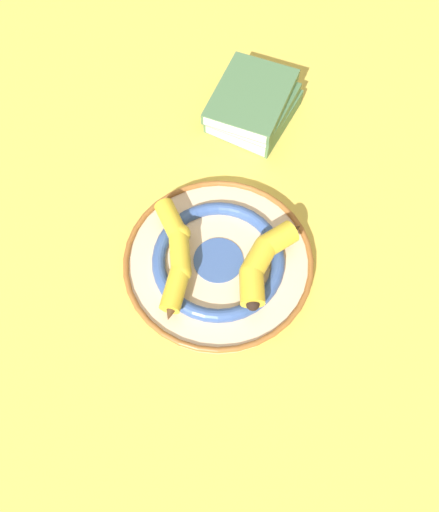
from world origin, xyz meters
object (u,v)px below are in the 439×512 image
book_stack (252,106)px  banana_a (176,256)px  banana_b (264,260)px  decorative_bowl (219,262)px

book_stack → banana_a: bearing=4.0°
banana_b → book_stack: size_ratio=0.80×
decorative_bowl → book_stack: bearing=-55.9°
decorative_bowl → banana_b: 0.08m
decorative_bowl → book_stack: book_stack is taller
decorative_bowl → banana_b: bearing=-145.6°
decorative_bowl → banana_a: bearing=50.0°
banana_a → book_stack: bearing=-28.1°
decorative_bowl → book_stack: 0.33m
banana_a → decorative_bowl: bearing=-91.3°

